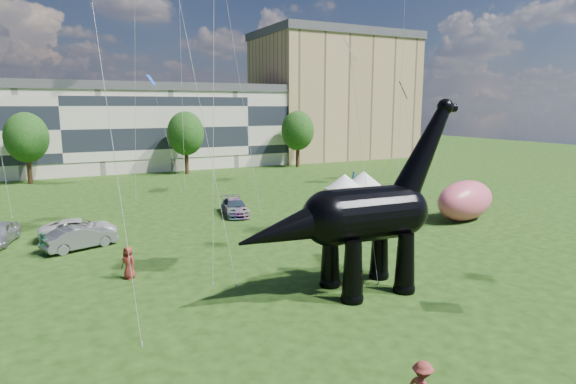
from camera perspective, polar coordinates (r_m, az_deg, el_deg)
name	(u,v)px	position (r m, az deg, el deg)	size (l,w,h in m)	color
ground	(337,350)	(20.28, 5.87, -18.16)	(220.00, 220.00, 0.00)	#16330C
terrace_row	(60,132)	(77.11, -25.43, 6.48)	(78.00, 11.00, 12.00)	beige
apartment_block	(333,99)	(94.20, 5.39, 10.93)	(28.00, 18.00, 22.00)	tan
tree_mid_left	(26,133)	(68.13, -28.63, 6.11)	(5.20, 5.20, 9.44)	#382314
tree_mid_right	(186,130)	(70.35, -12.05, 7.21)	(5.20, 5.20, 9.44)	#382314
tree_far_right	(298,127)	(76.88, 1.15, 7.65)	(5.20, 5.20, 9.44)	#382314
dinosaur_sculpture	(359,218)	(25.03, 8.43, -3.08)	(12.71, 3.62, 10.39)	black
car_grey	(80,238)	(35.78, -23.46, -4.97)	(1.68, 4.82, 1.59)	slate
car_white	(79,229)	(38.46, -23.52, -4.04)	(2.47, 5.36, 1.49)	silver
car_dark	(235,207)	(43.18, -6.29, -1.80)	(2.02, 4.98, 1.44)	#595960
gazebo_near	(345,182)	(50.28, 6.73, 1.23)	(4.09, 4.09, 2.69)	white
gazebo_far	(363,178)	(52.92, 8.94, 1.61)	(4.61, 4.61, 2.67)	silver
inflatable_pink	(465,200)	(43.65, 20.26, -0.93)	(6.80, 3.40, 3.40)	#DE566F
visitors	(186,250)	(30.44, -11.97, -6.74)	(51.18, 39.48, 1.87)	#37678A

